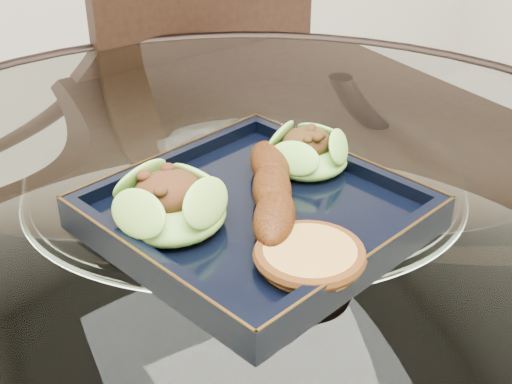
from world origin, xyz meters
name	(u,v)px	position (x,y,z in m)	size (l,w,h in m)	color
dining_table	(246,332)	(0.00, 0.00, 0.60)	(1.13, 1.13, 0.77)	white
dining_chair	(248,147)	(0.21, 0.45, 0.58)	(0.51, 0.51, 1.03)	black
navy_plate	(256,218)	(0.00, -0.03, 0.77)	(0.27, 0.27, 0.02)	black
lettuce_wrap_left	(171,207)	(-0.08, -0.02, 0.80)	(0.10, 0.10, 0.04)	#56992C
lettuce_wrap_right	(308,154)	(0.08, 0.02, 0.80)	(0.09, 0.09, 0.03)	#58A530
roasted_plantain	(272,190)	(0.02, -0.03, 0.80)	(0.18, 0.04, 0.03)	#562509
crumb_patty	(310,257)	(0.00, -0.13, 0.79)	(0.09, 0.09, 0.02)	#AF813A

